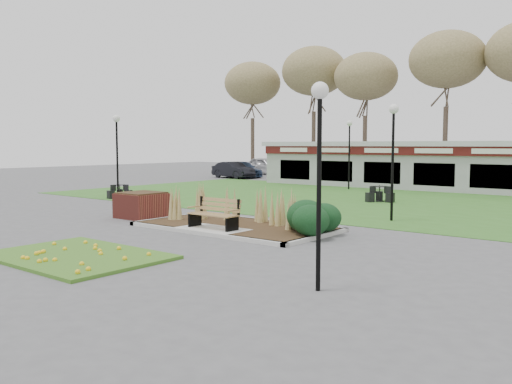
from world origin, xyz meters
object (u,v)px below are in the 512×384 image
Objects in this scene: lamp_post_far_left at (349,139)px; food_pavilion at (443,165)px; brick_planter at (142,205)px; lamp_post_mid_right at (393,136)px; park_bench at (215,213)px; car_blue at (243,169)px; car_black at (233,170)px; bistro_set_b at (380,196)px; car_silver at (265,166)px; lamp_post_near_right at (319,140)px; bistro_set_a at (120,194)px; lamp_post_mid_left at (117,139)px.

food_pavilion is at bearing 32.70° from lamp_post_far_left.
brick_planter is 0.37× the size of lamp_post_mid_right.
lamp_post_far_left reaches higher than lamp_post_mid_right.
lamp_post_mid_right is 13.57m from lamp_post_far_left.
car_blue is at bearing 128.34° from park_bench.
brick_planter is at bearing -89.23° from lamp_post_far_left.
food_pavilion is 6.00× the size of lamp_post_mid_right.
brick_planter is at bearing -147.13° from lamp_post_mid_right.
car_black is (-17.31, 1.04, -0.81)m from food_pavilion.
bistro_set_b is (4.43, 10.57, -0.21)m from brick_planter.
food_pavilion is 5.34× the size of car_silver.
lamp_post_far_left is at bearing 117.55° from lamp_post_near_right.
lamp_post_mid_right reaches higher than food_pavilion.
food_pavilion reaches higher than park_bench.
lamp_post_near_right reaches higher than car_blue.
lamp_post_far_left is at bearing 105.40° from park_bench.
park_bench is 7.47m from lamp_post_near_right.
lamp_post_far_left reaches higher than bistro_set_a.
food_pavilion is 17.36m from car_black.
bistro_set_b reaches higher than bistro_set_a.
lamp_post_mid_right is 14.47m from bistro_set_a.
lamp_post_near_right is (10.48, -4.50, 2.31)m from brick_planter.
bistro_set_b is at bearing 67.26° from brick_planter.
lamp_post_near_right reaches higher than park_bench.
lamp_post_mid_right is (12.87, 2.01, 0.01)m from lamp_post_mid_left.
lamp_post_mid_left is 0.98× the size of lamp_post_far_left.
lamp_post_far_left is 7.66m from bistro_set_b.
car_silver is at bearing 159.39° from food_pavilion.
bistro_set_a is 0.27× the size of car_silver.
car_silver is (-24.79, 30.50, -2.00)m from lamp_post_near_right.
brick_planter is at bearing 170.31° from park_bench.
park_bench is 0.07× the size of food_pavilion.
brick_planter is 0.39× the size of lamp_post_near_right.
car_blue reaches higher than brick_planter.
lamp_post_mid_right is at bearing -60.63° from bistro_set_b.
car_blue is (-13.00, 5.52, -2.38)m from lamp_post_far_left.
lamp_post_far_left is 3.33× the size of bistro_set_a.
lamp_post_near_right is 35.25m from car_blue.
lamp_post_near_right is at bearing -68.14° from bistro_set_b.
lamp_post_mid_right is at bearing 106.92° from lamp_post_near_right.
lamp_post_far_left is 0.93× the size of car_blue.
lamp_post_mid_right is 3.01× the size of bistro_set_b.
car_blue is (1.09, -4.48, -0.14)m from car_silver.
lamp_post_near_right is 2.80× the size of bistro_set_b.
car_blue is at bearing 141.45° from lamp_post_mid_right.
bistro_set_a is 0.31× the size of car_black.
car_black is at bearing 133.67° from lamp_post_near_right.
bistro_set_a is at bearing 156.56° from park_bench.
lamp_post_mid_left reaches higher than lamp_post_near_right.
lamp_post_mid_left is at bearing -111.06° from lamp_post_far_left.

